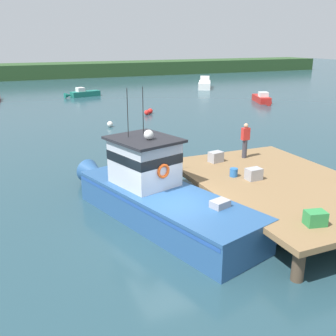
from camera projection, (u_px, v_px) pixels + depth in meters
ground_plane at (168, 232)px, 13.83m from camera, size 200.00×200.00×0.00m
dock at (280, 185)px, 15.30m from camera, size 6.00×9.00×1.20m
main_fishing_boat at (155, 193)px, 14.65m from camera, size 4.70×9.91×4.80m
crate_stack_mid_dock at (315, 218)px, 11.64m from camera, size 0.68×0.56×0.44m
crate_single_far at (254, 174)px, 15.43m from camera, size 0.62×0.47×0.46m
crate_stack_near_edge at (216, 157)px, 17.66m from camera, size 0.67×0.55×0.47m
bait_bucket at (234, 172)px, 15.79m from camera, size 0.32×0.32×0.34m
deckhand_by_the_boat at (245, 140)px, 18.09m from camera, size 0.36×0.22×1.63m
moored_boat_far_left at (83, 93)px, 46.20m from camera, size 4.37×1.86×1.09m
moored_boat_outer_mooring at (205, 84)px, 54.41m from camera, size 4.12×5.98×1.57m
moored_boat_off_the_point at (262, 99)px, 42.01m from camera, size 2.41×4.54×1.15m
mooring_buoy_inshore at (147, 113)px, 35.10m from camera, size 0.44×0.44×0.44m
mooring_buoy_outer at (110, 124)px, 30.30m from camera, size 0.45×0.45×0.45m
mooring_buoy_spare_mooring at (150, 111)px, 35.73m from camera, size 0.47×0.47×0.47m
far_shoreline at (25, 71)px, 67.50m from camera, size 120.00×8.00×2.40m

